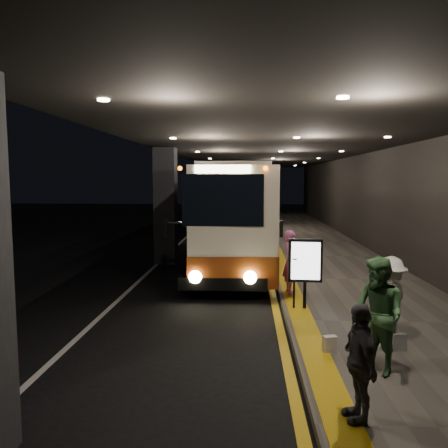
{
  "coord_description": "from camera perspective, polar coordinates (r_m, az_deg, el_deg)",
  "views": [
    {
      "loc": [
        1.65,
        -12.5,
        3.2
      ],
      "look_at": [
        0.83,
        2.26,
        1.7
      ],
      "focal_mm": 35.0,
      "sensor_mm": 36.0,
      "label": 1
    }
  ],
  "objects": [
    {
      "name": "bag_plain",
      "position": [
        8.24,
        13.66,
        -15.0
      ],
      "size": [
        0.27,
        0.2,
        0.29
      ],
      "primitive_type": "cube",
      "rotation": [
        0.0,
        0.0,
        0.29
      ],
      "color": "silver",
      "rests_on": "sidewalk"
    },
    {
      "name": "passenger_waiting_white",
      "position": [
        8.58,
        20.76,
        -9.52
      ],
      "size": [
        1.05,
        1.17,
        1.68
      ],
      "primitive_type": "imported",
      "rotation": [
        0.0,
        0.0,
        -2.2
      ],
      "color": "white",
      "rests_on": "sidewalk"
    },
    {
      "name": "terminal_wall",
      "position": [
        18.3,
        20.26,
        4.81
      ],
      "size": [
        0.1,
        50.0,
        6.0
      ],
      "primitive_type": "cube",
      "color": "black",
      "rests_on": "ground"
    },
    {
      "name": "canopy",
      "position": [
        17.58,
        6.05,
        10.33
      ],
      "size": [
        9.0,
        50.0,
        0.4
      ],
      "primitive_type": "cube",
      "color": "black",
      "rests_on": "support_columns"
    },
    {
      "name": "bag_polka",
      "position": [
        8.71,
        21.87,
        -14.08
      ],
      "size": [
        0.26,
        0.13,
        0.3
      ],
      "primitive_type": "cube",
      "rotation": [
        0.0,
        0.0,
        0.1
      ],
      "color": "black",
      "rests_on": "sidewalk"
    },
    {
      "name": "kerb_stripe_yellow",
      "position": [
        17.8,
        5.4,
        -4.57
      ],
      "size": [
        0.18,
        50.0,
        0.01
      ],
      "primitive_type": "cube",
      "color": "gold",
      "rests_on": "ground"
    },
    {
      "name": "passenger_waiting_grey",
      "position": [
        6.02,
        17.26,
        -16.83
      ],
      "size": [
        0.56,
        0.94,
        1.52
      ],
      "primitive_type": "imported",
      "rotation": [
        0.0,
        0.0,
        -1.45
      ],
      "color": "#47464A",
      "rests_on": "sidewalk"
    },
    {
      "name": "lane_line_white",
      "position": [
        18.12,
        -7.86,
        -4.42
      ],
      "size": [
        0.12,
        50.0,
        0.01
      ],
      "primitive_type": "cube",
      "color": "silver",
      "rests_on": "ground"
    },
    {
      "name": "coach_main",
      "position": [
        16.74,
        0.95,
        0.72
      ],
      "size": [
        2.9,
        11.58,
        3.58
      ],
      "rotation": [
        0.0,
        0.0,
        0.05
      ],
      "color": "#EDE0C6",
      "rests_on": "ground"
    },
    {
      "name": "passenger_boarding",
      "position": [
        11.89,
        8.71,
        -4.91
      ],
      "size": [
        0.52,
        0.69,
        1.71
      ],
      "primitive_type": "imported",
      "rotation": [
        0.0,
        0.0,
        1.76
      ],
      "color": "#D563A7",
      "rests_on": "sidewalk"
    },
    {
      "name": "sidewalk",
      "position": [
        18.05,
        13.06,
        -4.33
      ],
      "size": [
        4.5,
        50.0,
        0.15
      ],
      "primitive_type": "cube",
      "color": "#514C44",
      "rests_on": "ground"
    },
    {
      "name": "ground",
      "position": [
        13.01,
        -4.25,
        -8.46
      ],
      "size": [
        90.0,
        90.0,
        0.0
      ],
      "primitive_type": "plane",
      "color": "black"
    },
    {
      "name": "coach_third",
      "position": [
        45.51,
        2.56,
        4.12
      ],
      "size": [
        3.39,
        12.54,
        3.9
      ],
      "rotation": [
        0.0,
        0.0,
        0.07
      ],
      "color": "#EDE0C6",
      "rests_on": "ground"
    },
    {
      "name": "support_columns",
      "position": [
        16.83,
        -7.61,
        2.34
      ],
      "size": [
        0.8,
        24.8,
        4.4
      ],
      "color": "black",
      "rests_on": "ground"
    },
    {
      "name": "passenger_waiting_green",
      "position": [
        7.43,
        19.49,
        -11.16
      ],
      "size": [
        0.89,
        1.05,
        1.85
      ],
      "primitive_type": "imported",
      "rotation": [
        0.0,
        0.0,
        -1.12
      ],
      "color": "#38653A",
      "rests_on": "sidewalk"
    },
    {
      "name": "tactile_strip",
      "position": [
        17.8,
        7.02,
        -4.09
      ],
      "size": [
        0.5,
        50.0,
        0.01
      ],
      "primitive_type": "cube",
      "color": "gold",
      "rests_on": "sidewalk"
    },
    {
      "name": "stanchion_post",
      "position": [
        10.57,
        9.15,
        -7.68
      ],
      "size": [
        0.05,
        0.05,
        1.2
      ],
      "primitive_type": "cylinder",
      "color": "black",
      "rests_on": "sidewalk"
    },
    {
      "name": "info_sign",
      "position": [
        10.47,
        10.58,
        -4.91
      ],
      "size": [
        0.79,
        0.16,
        1.67
      ],
      "rotation": [
        0.0,
        0.0,
        -0.05
      ],
      "color": "black",
      "rests_on": "sidewalk"
    },
    {
      "name": "coach_second",
      "position": [
        30.35,
        1.84,
        3.35
      ],
      "size": [
        3.4,
        12.76,
        3.97
      ],
      "rotation": [
        0.0,
        0.0,
        0.06
      ],
      "color": "#EDE0C6",
      "rests_on": "ground"
    }
  ]
}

